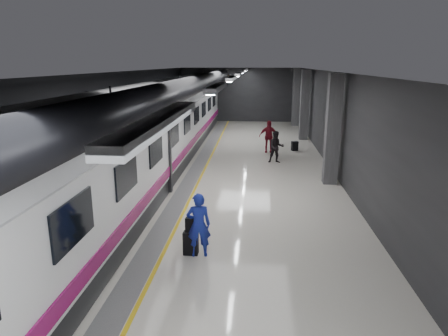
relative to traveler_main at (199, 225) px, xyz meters
name	(u,v)px	position (x,y,z in m)	size (l,w,h in m)	color
ground	(217,195)	(-0.01, 4.93, -0.86)	(40.00, 40.00, 0.00)	beige
platform_hall	(212,99)	(-0.30, 5.88, 2.68)	(10.02, 40.02, 4.51)	black
train	(131,141)	(-3.26, 4.93, 1.21)	(3.05, 38.00, 4.05)	black
traveler_main	(199,225)	(0.00, 0.00, 0.00)	(0.63, 0.41, 1.71)	#2219C0
suitcase_main	(191,243)	(-0.22, 0.06, -0.54)	(0.38, 0.24, 0.62)	black
shoulder_bag	(191,225)	(-0.21, 0.09, -0.04)	(0.28, 0.15, 0.38)	black
traveler_far_a	(276,147)	(2.46, 10.27, -0.05)	(0.78, 0.61, 1.61)	black
traveler_far_b	(268,136)	(2.14, 12.74, 0.04)	(1.05, 0.44, 1.79)	maroon
suitcase_far	(295,146)	(3.67, 13.26, -0.59)	(0.37, 0.24, 0.54)	black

